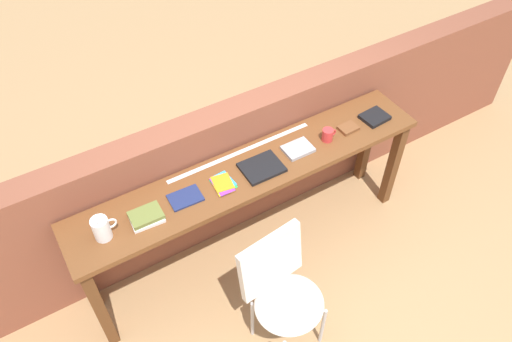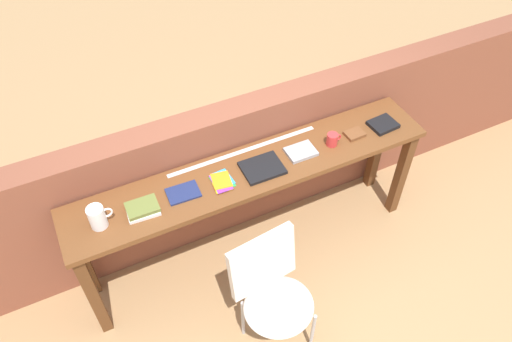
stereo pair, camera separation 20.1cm
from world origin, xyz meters
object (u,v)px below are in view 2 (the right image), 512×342
Objects in this scene: chair_white_moulded at (273,291)px; book_open_centre at (262,168)px; book_stack_leftmost at (142,208)px; book_repair_rightmost at (383,124)px; pitcher_white at (97,217)px; mug at (333,139)px; leather_journal_brown at (355,134)px; pamphlet_pile_colourful at (222,181)px; magazine_cycling at (183,193)px.

chair_white_moulded is 0.78m from book_open_centre.
book_stack_leftmost reaches higher than book_repair_rightmost.
book_stack_leftmost is 0.80m from book_open_centre.
pitcher_white is at bearing 175.80° from book_repair_rightmost.
leather_journal_brown is (0.19, 0.01, -0.03)m from mug.
leather_journal_brown is at bearing 1.77° from book_open_centre.
mug is at bearing -0.13° from book_stack_leftmost.
pamphlet_pile_colourful is at bearing 93.08° from chair_white_moulded.
leather_journal_brown is (1.26, -0.02, 0.01)m from magazine_cycling.
book_repair_rightmost reaches higher than book_open_centre.
pitcher_white reaches higher than magazine_cycling.
mug is (1.07, -0.03, 0.04)m from magazine_cycling.
book_stack_leftmost reaches higher than pamphlet_pile_colourful.
book_stack_leftmost is 0.52m from pamphlet_pile_colourful.
book_stack_leftmost is 0.27m from magazine_cycling.
book_open_centre is (0.25, 0.65, 0.36)m from chair_white_moulded.
pitcher_white is at bearing 179.06° from book_stack_leftmost.
pitcher_white reaches higher than pamphlet_pile_colourful.
chair_white_moulded is 0.82m from magazine_cycling.
leather_journal_brown is (0.72, 0.01, 0.00)m from book_open_centre.
magazine_cycling is at bearing 178.64° from mug.
pamphlet_pile_colourful is 1.03× the size of book_repair_rightmost.
book_repair_rightmost is at bearing -3.61° from leather_journal_brown.
book_repair_rightmost is at bearing 0.27° from mug.
book_repair_rightmost is at bearing -0.37° from pamphlet_pile_colourful.
book_open_centre is at bearing 176.21° from book_repair_rightmost.
mug is (0.81, -0.01, 0.04)m from pamphlet_pile_colourful.
pitcher_white is 0.91× the size of book_stack_leftmost.
mug reaches higher than pamphlet_pile_colourful.
pamphlet_pile_colourful is 1.00m from leather_journal_brown.
book_repair_rightmost is (0.23, -0.01, 0.00)m from leather_journal_brown.
leather_journal_brown is at bearing -0.10° from pamphlet_pile_colourful.
chair_white_moulded is 4.42× the size of book_stack_leftmost.
book_stack_leftmost is at bearing 130.35° from chair_white_moulded.
pamphlet_pile_colourful is (0.78, 0.00, -0.07)m from pitcher_white.
book_stack_leftmost is 0.76× the size of book_open_centre.
book_repair_rightmost is at bearing 1.68° from magazine_cycling.
pamphlet_pile_colourful is 0.73× the size of book_open_centre.
leather_journal_brown reaches higher than magazine_cycling.
book_repair_rightmost is (1.76, -0.00, -0.01)m from book_stack_leftmost.
book_repair_rightmost reaches higher than magazine_cycling.
pamphlet_pile_colourful is at bearing 0.22° from pitcher_white.
pamphlet_pile_colourful reaches higher than chair_white_moulded.
pamphlet_pile_colourful is (0.25, -0.02, 0.00)m from magazine_cycling.
pitcher_white is 0.53m from magazine_cycling.
chair_white_moulded is 4.85× the size of pitcher_white.
pitcher_white reaches higher than chair_white_moulded.
magazine_cycling is at bearing 113.16° from chair_white_moulded.
book_open_centre is at bearing -0.39° from magazine_cycling.
mug reaches higher than magazine_cycling.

